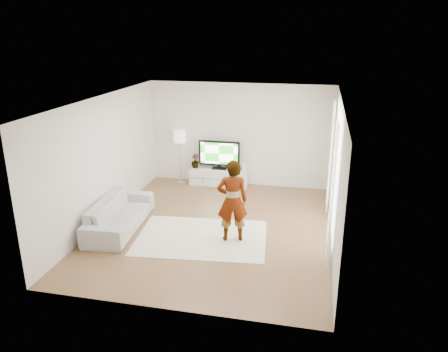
% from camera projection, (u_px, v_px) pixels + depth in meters
% --- Properties ---
extents(floor, '(6.00, 6.00, 0.00)m').
position_uv_depth(floor, '(214.00, 228.00, 9.56)').
color(floor, '#8E6040').
rests_on(floor, ground).
extents(ceiling, '(6.00, 6.00, 0.00)m').
position_uv_depth(ceiling, '(213.00, 100.00, 8.67)').
color(ceiling, white).
rests_on(ceiling, wall_back).
extents(wall_left, '(0.02, 6.00, 2.80)m').
position_uv_depth(wall_left, '(104.00, 160.00, 9.62)').
color(wall_left, silver).
rests_on(wall_left, floor).
extents(wall_right, '(0.02, 6.00, 2.80)m').
position_uv_depth(wall_right, '(337.00, 175.00, 8.61)').
color(wall_right, silver).
rests_on(wall_right, floor).
extents(wall_back, '(5.00, 0.02, 2.80)m').
position_uv_depth(wall_back, '(240.00, 135.00, 11.89)').
color(wall_back, silver).
rests_on(wall_back, floor).
extents(wall_front, '(5.00, 0.02, 2.80)m').
position_uv_depth(wall_front, '(165.00, 228.00, 6.34)').
color(wall_front, silver).
rests_on(wall_front, floor).
extents(window, '(0.01, 2.60, 2.50)m').
position_uv_depth(window, '(336.00, 168.00, 8.87)').
color(window, white).
rests_on(window, wall_right).
extents(curtain_near, '(0.04, 0.70, 2.60)m').
position_uv_depth(curtain_near, '(332.00, 195.00, 7.72)').
color(curtain_near, white).
rests_on(curtain_near, floor).
extents(curtain_far, '(0.04, 0.70, 2.60)m').
position_uv_depth(curtain_far, '(330.00, 156.00, 10.12)').
color(curtain_far, white).
rests_on(curtain_far, floor).
extents(media_console, '(1.62, 0.46, 0.45)m').
position_uv_depth(media_console, '(219.00, 177.00, 12.16)').
color(media_console, white).
rests_on(media_console, floor).
extents(television, '(1.14, 0.22, 0.79)m').
position_uv_depth(television, '(219.00, 154.00, 11.97)').
color(television, black).
rests_on(television, media_console).
extents(game_console, '(0.08, 0.17, 0.23)m').
position_uv_depth(game_console, '(244.00, 167.00, 11.90)').
color(game_console, white).
rests_on(game_console, media_console).
extents(potted_plant, '(0.24, 0.24, 0.39)m').
position_uv_depth(potted_plant, '(195.00, 161.00, 12.16)').
color(potted_plant, '#3F7238').
rests_on(potted_plant, media_console).
extents(rug, '(2.85, 2.18, 0.01)m').
position_uv_depth(rug, '(202.00, 237.00, 9.12)').
color(rug, white).
rests_on(rug, floor).
extents(player, '(0.71, 0.56, 1.71)m').
position_uv_depth(player, '(232.00, 201.00, 8.76)').
color(player, '#334772').
rests_on(player, rug).
extents(sofa, '(1.05, 2.31, 0.66)m').
position_uv_depth(sofa, '(119.00, 214.00, 9.47)').
color(sofa, '#A7A7A3').
rests_on(sofa, floor).
extents(floor_lamp, '(0.34, 0.34, 1.51)m').
position_uv_depth(floor_lamp, '(180.00, 139.00, 11.98)').
color(floor_lamp, silver).
rests_on(floor_lamp, floor).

